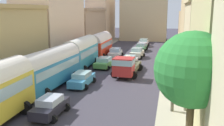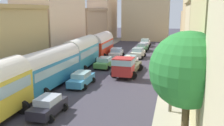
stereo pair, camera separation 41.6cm
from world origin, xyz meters
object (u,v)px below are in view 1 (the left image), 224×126
(car_1, at_px, (137,53))
(pedestrian_3, at_px, (173,78))
(parked_bus_2, at_px, (81,51))
(car_6, at_px, (104,63))
(pedestrian_4, at_px, (172,101))
(pedestrian_0, at_px, (178,83))
(car_5, at_px, (82,79))
(pedestrian_1, at_px, (186,99))
(car_0, at_px, (130,61))
(car_3, at_px, (144,43))
(car_4, at_px, (50,106))
(car_2, at_px, (141,47))
(parked_bus_3, at_px, (100,44))
(cargo_truck_0, at_px, (126,66))
(parked_bus_1, at_px, (50,66))
(car_7, at_px, (115,53))

(car_1, height_order, pedestrian_3, pedestrian_3)
(parked_bus_2, distance_m, car_6, 3.38)
(car_1, relative_size, pedestrian_4, 2.30)
(parked_bus_2, relative_size, pedestrian_0, 4.58)
(car_5, height_order, pedestrian_1, pedestrian_1)
(parked_bus_2, xyz_separation_m, pedestrian_3, (11.84, -6.19, -1.33))
(parked_bus_2, relative_size, car_0, 2.23)
(pedestrian_0, bearing_deg, car_3, 101.61)
(parked_bus_2, height_order, car_3, parked_bus_2)
(car_3, height_order, car_5, car_3)
(car_1, xyz_separation_m, pedestrian_0, (6.00, -17.26, 0.24))
(pedestrian_3, bearing_deg, pedestrian_4, -91.12)
(car_4, bearing_deg, car_2, 84.54)
(parked_bus_2, height_order, car_1, parked_bus_2)
(parked_bus_2, distance_m, parked_bus_3, 9.00)
(cargo_truck_0, relative_size, car_5, 1.68)
(parked_bus_1, distance_m, cargo_truck_0, 9.09)
(car_3, relative_size, car_6, 1.07)
(car_5, relative_size, pedestrian_3, 2.50)
(car_0, xyz_separation_m, car_4, (-3.08, -17.42, -0.06))
(cargo_truck_0, xyz_separation_m, car_5, (-3.71, -4.96, -0.53))
(car_4, height_order, pedestrian_3, pedestrian_3)
(car_4, distance_m, pedestrian_3, 12.69)
(car_0, relative_size, car_3, 0.93)
(pedestrian_0, distance_m, pedestrian_3, 1.80)
(car_7, bearing_deg, car_6, -88.45)
(car_1, bearing_deg, car_2, 91.08)
(car_4, bearing_deg, car_1, 82.67)
(car_7, bearing_deg, car_5, -89.70)
(pedestrian_1, bearing_deg, car_5, 154.52)
(car_0, xyz_separation_m, car_5, (-3.36, -9.73, -0.06))
(parked_bus_1, bearing_deg, cargo_truck_0, 44.39)
(parked_bus_1, height_order, car_5, parked_bus_1)
(car_7, relative_size, pedestrian_0, 2.41)
(car_1, height_order, car_2, car_1)
(car_3, bearing_deg, pedestrian_1, -79.05)
(parked_bus_1, relative_size, pedestrian_0, 5.35)
(car_3, bearing_deg, car_4, -94.25)
(parked_bus_3, height_order, car_2, parked_bus_3)
(car_2, distance_m, pedestrian_3, 23.37)
(pedestrian_0, bearing_deg, pedestrian_3, 101.52)
(pedestrian_3, bearing_deg, cargo_truck_0, 146.81)
(car_2, bearing_deg, parked_bus_1, -103.41)
(pedestrian_0, height_order, pedestrian_1, pedestrian_0)
(car_6, relative_size, pedestrian_3, 2.26)
(car_1, bearing_deg, car_6, -111.32)
(parked_bus_2, distance_m, car_5, 8.26)
(car_4, xyz_separation_m, car_6, (-0.14, 16.14, 0.01))
(pedestrian_1, bearing_deg, cargo_truck_0, 122.70)
(parked_bus_3, relative_size, car_1, 2.09)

